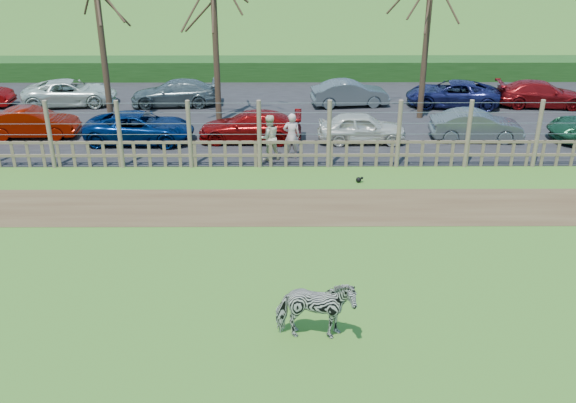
{
  "coord_description": "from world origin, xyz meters",
  "views": [
    {
      "loc": [
        0.91,
        -13.89,
        8.54
      ],
      "look_at": [
        1.0,
        2.5,
        1.1
      ],
      "focal_mm": 40.0,
      "sensor_mm": 36.0,
      "label": 1
    }
  ],
  "objects_px": {
    "car_11": "(350,93)",
    "car_5": "(476,126)",
    "car_8": "(70,93)",
    "car_9": "(175,93)",
    "car_12": "(452,94)",
    "car_1": "(33,123)",
    "zebra": "(315,310)",
    "visitor_b": "(269,138)",
    "car_2": "(140,127)",
    "crow": "(359,180)",
    "car_3": "(250,126)",
    "car_4": "(362,127)",
    "car_13": "(541,94)",
    "visitor_a": "(292,136)",
    "tree_mid": "(214,9)"
  },
  "relations": [
    {
      "from": "car_5",
      "to": "car_11",
      "type": "relative_size",
      "value": 1.0
    },
    {
      "from": "visitor_b",
      "to": "car_1",
      "type": "xyz_separation_m",
      "value": [
        -9.73,
        2.71,
        -0.26
      ]
    },
    {
      "from": "car_1",
      "to": "car_8",
      "type": "bearing_deg",
      "value": -3.17
    },
    {
      "from": "visitor_a",
      "to": "crow",
      "type": "distance_m",
      "value": 3.39
    },
    {
      "from": "car_12",
      "to": "car_1",
      "type": "bearing_deg",
      "value": -68.38
    },
    {
      "from": "visitor_a",
      "to": "car_9",
      "type": "distance_m",
      "value": 9.05
    },
    {
      "from": "car_1",
      "to": "car_8",
      "type": "xyz_separation_m",
      "value": [
        0.08,
        4.77,
        0.0
      ]
    },
    {
      "from": "car_4",
      "to": "car_12",
      "type": "height_order",
      "value": "same"
    },
    {
      "from": "car_1",
      "to": "car_3",
      "type": "xyz_separation_m",
      "value": [
        8.92,
        -0.52,
        0.0
      ]
    },
    {
      "from": "visitor_b",
      "to": "car_9",
      "type": "relative_size",
      "value": 0.42
    },
    {
      "from": "crow",
      "to": "car_1",
      "type": "xyz_separation_m",
      "value": [
        -12.88,
        4.85,
        0.54
      ]
    },
    {
      "from": "tree_mid",
      "to": "car_11",
      "type": "bearing_deg",
      "value": 22.04
    },
    {
      "from": "car_4",
      "to": "car_11",
      "type": "bearing_deg",
      "value": -0.52
    },
    {
      "from": "car_8",
      "to": "car_13",
      "type": "height_order",
      "value": "same"
    },
    {
      "from": "car_2",
      "to": "car_12",
      "type": "height_order",
      "value": "same"
    },
    {
      "from": "crow",
      "to": "visitor_b",
      "type": "bearing_deg",
      "value": 145.76
    },
    {
      "from": "car_2",
      "to": "car_8",
      "type": "bearing_deg",
      "value": 41.18
    },
    {
      "from": "car_5",
      "to": "zebra",
      "type": "bearing_deg",
      "value": 154.11
    },
    {
      "from": "car_11",
      "to": "car_5",
      "type": "bearing_deg",
      "value": -144.2
    },
    {
      "from": "car_11",
      "to": "car_2",
      "type": "bearing_deg",
      "value": 113.48
    },
    {
      "from": "zebra",
      "to": "car_2",
      "type": "bearing_deg",
      "value": 28.12
    },
    {
      "from": "car_3",
      "to": "car_8",
      "type": "xyz_separation_m",
      "value": [
        -8.85,
        5.29,
        0.0
      ]
    },
    {
      "from": "tree_mid",
      "to": "visitor_b",
      "type": "distance_m",
      "value": 6.68
    },
    {
      "from": "car_3",
      "to": "car_12",
      "type": "xyz_separation_m",
      "value": [
        9.34,
        5.01,
        0.0
      ]
    },
    {
      "from": "car_13",
      "to": "car_4",
      "type": "bearing_deg",
      "value": 124.49
    },
    {
      "from": "crow",
      "to": "car_13",
      "type": "bearing_deg",
      "value": 44.01
    },
    {
      "from": "visitor_b",
      "to": "car_1",
      "type": "bearing_deg",
      "value": -34.53
    },
    {
      "from": "crow",
      "to": "car_4",
      "type": "relative_size",
      "value": 0.07
    },
    {
      "from": "car_3",
      "to": "car_4",
      "type": "height_order",
      "value": "same"
    },
    {
      "from": "zebra",
      "to": "visitor_b",
      "type": "xyz_separation_m",
      "value": [
        -1.24,
        10.98,
        0.17
      ]
    },
    {
      "from": "car_1",
      "to": "visitor_a",
      "type": "bearing_deg",
      "value": -105.51
    },
    {
      "from": "tree_mid",
      "to": "visitor_a",
      "type": "bearing_deg",
      "value": -55.64
    },
    {
      "from": "car_4",
      "to": "car_12",
      "type": "distance_m",
      "value": 7.1
    },
    {
      "from": "car_12",
      "to": "tree_mid",
      "type": "bearing_deg",
      "value": -69.96
    },
    {
      "from": "car_4",
      "to": "car_11",
      "type": "relative_size",
      "value": 0.97
    },
    {
      "from": "tree_mid",
      "to": "car_5",
      "type": "height_order",
      "value": "tree_mid"
    },
    {
      "from": "tree_mid",
      "to": "car_2",
      "type": "bearing_deg",
      "value": -136.27
    },
    {
      "from": "tree_mid",
      "to": "car_3",
      "type": "xyz_separation_m",
      "value": [
        1.52,
        -2.66,
        -4.23
      ]
    },
    {
      "from": "car_8",
      "to": "car_9",
      "type": "xyz_separation_m",
      "value": [
        5.0,
        -0.08,
        0.0
      ]
    },
    {
      "from": "crow",
      "to": "car_12",
      "type": "xyz_separation_m",
      "value": [
        5.39,
        9.34,
        0.54
      ]
    },
    {
      "from": "car_8",
      "to": "car_11",
      "type": "height_order",
      "value": "same"
    },
    {
      "from": "car_2",
      "to": "car_9",
      "type": "xyz_separation_m",
      "value": [
        0.58,
        5.33,
        0.0
      ]
    },
    {
      "from": "crow",
      "to": "car_5",
      "type": "bearing_deg",
      "value": 40.2
    },
    {
      "from": "car_4",
      "to": "car_8",
      "type": "xyz_separation_m",
      "value": [
        -13.33,
        5.46,
        0.0
      ]
    },
    {
      "from": "tree_mid",
      "to": "car_2",
      "type": "relative_size",
      "value": 1.58
    },
    {
      "from": "tree_mid",
      "to": "zebra",
      "type": "relative_size",
      "value": 3.96
    },
    {
      "from": "car_8",
      "to": "car_13",
      "type": "distance_m",
      "value": 22.39
    },
    {
      "from": "car_9",
      "to": "visitor_b",
      "type": "bearing_deg",
      "value": 29.14
    },
    {
      "from": "car_8",
      "to": "car_12",
      "type": "xyz_separation_m",
      "value": [
        18.19,
        -0.28,
        0.0
      ]
    },
    {
      "from": "zebra",
      "to": "crow",
      "type": "distance_m",
      "value": 9.07
    }
  ]
}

